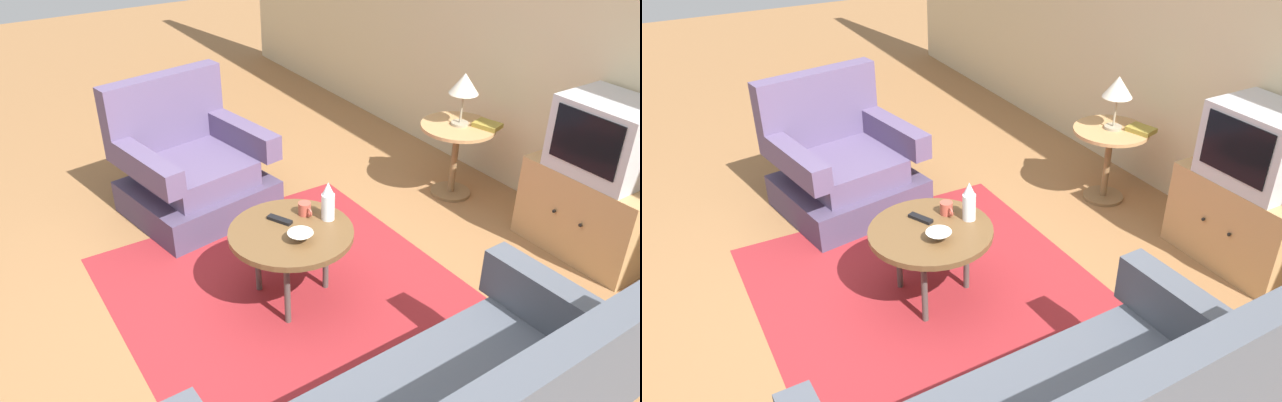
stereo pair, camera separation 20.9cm
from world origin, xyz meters
The scene contains 14 objects.
ground_plane centered at (0.00, 0.00, 0.00)m, with size 16.00×16.00×0.00m, color olive.
back_wall centered at (0.00, 2.40, 1.35)m, with size 9.00×0.12×2.70m, color #CCB78E.
area_rug centered at (-0.09, 0.18, 0.00)m, with size 2.17×1.96×0.00m, color maroon.
armchair centered at (-1.40, 0.11, 0.31)m, with size 1.00×1.06×0.96m.
coffee_table centered at (-0.08, 0.18, 0.44)m, with size 0.72×0.72×0.48m.
side_table centered at (-0.52, 1.87, 0.42)m, with size 0.55×0.55×0.57m.
tv_stand centered at (0.52, 2.08, 0.29)m, with size 0.84×0.46×0.58m.
television centered at (0.52, 2.09, 0.82)m, with size 0.57×0.46×0.48m.
table_lamp centered at (-0.53, 1.89, 0.88)m, with size 0.21×0.21×0.39m.
vase centered at (-0.08, 0.43, 0.59)m, with size 0.08×0.08×0.24m.
mug centered at (-0.19, 0.34, 0.52)m, with size 0.12×0.08×0.08m.
bowl centered at (0.04, 0.17, 0.51)m, with size 0.15×0.15×0.06m.
tv_remote_dark centered at (-0.20, 0.18, 0.49)m, with size 0.16×0.11×0.02m.
book centered at (-0.38, 2.02, 0.59)m, with size 0.22×0.18×0.03m.
Camera 1 is at (2.52, -1.29, 2.40)m, focal length 35.19 mm.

